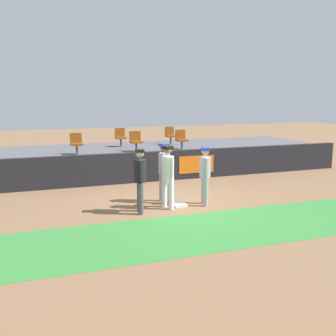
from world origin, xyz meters
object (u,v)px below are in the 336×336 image
player_fielder_home (168,173)px  seat_back_center (120,136)px  player_runner_visitor (164,168)px  seat_back_right (170,134)px  player_umpire (140,176)px  seat_front_center (136,140)px  seat_front_right (181,138)px  player_coach_visitor (205,172)px  first_base (179,205)px  seat_front_left (76,142)px

player_fielder_home → seat_back_center: (0.23, 6.99, 0.40)m
player_runner_visitor → seat_back_right: (2.53, 6.31, 0.40)m
player_umpire → seat_front_center: seat_front_center is taller
player_runner_visitor → seat_front_right: player_runner_visitor is taller
player_coach_visitor → seat_back_center: seat_back_center is taller
player_fielder_home → player_runner_visitor: 0.69m
player_coach_visitor → seat_front_center: seat_front_center is taller
player_runner_visitor → seat_front_right: (2.38, 4.51, 0.40)m
seat_front_right → seat_back_right: bearing=85.2°
first_base → seat_back_center: bearing=91.4°
player_fielder_home → seat_front_left: size_ratio=2.21×
player_coach_visitor → player_umpire: size_ratio=0.96×
seat_front_left → seat_front_right: 4.47m
player_fielder_home → first_base: bearing=83.8°
player_fielder_home → player_runner_visitor: (0.12, 0.68, -0.00)m
first_base → seat_back_right: seat_back_right is taller
player_umpire → seat_back_center: 7.28m
first_base → player_fielder_home: 1.11m
first_base → seat_back_right: size_ratio=0.48×
player_umpire → seat_back_right: (3.56, 7.18, 0.41)m
player_coach_visitor → seat_front_left: size_ratio=2.10×
seat_front_right → seat_back_right: (0.15, 1.80, -0.00)m
player_umpire → seat_back_right: size_ratio=2.17×
player_coach_visitor → seat_front_right: bearing=178.5°
seat_front_right → seat_back_right: 1.81m
player_coach_visitor → seat_front_right: (1.32, 5.24, 0.45)m
player_coach_visitor → seat_front_left: (-3.15, 5.24, 0.45)m
player_runner_visitor → player_umpire: bearing=-58.2°
player_umpire → seat_front_right: size_ratio=2.17×
player_runner_visitor → seat_back_center: bearing=170.4°
seat_front_right → seat_front_left: bearing=180.0°
player_runner_visitor → seat_front_right: 5.12m
seat_front_center → seat_back_right: size_ratio=1.00×
seat_back_right → player_fielder_home: bearing=-110.8°
seat_front_left → player_runner_visitor: bearing=-65.1°
seat_front_right → seat_front_center: bearing=180.0°
player_runner_visitor → seat_back_right: player_runner_visitor is taller
first_base → player_umpire: (-1.30, -0.27, 1.02)m
player_coach_visitor → player_umpire: (-2.08, -0.15, 0.04)m
seat_front_left → seat_front_right: (4.47, -0.00, -0.00)m
player_runner_visitor → seat_back_center: player_runner_visitor is taller
player_umpire → seat_back_center: seat_back_center is taller
player_coach_visitor → seat_back_right: seat_back_right is taller
player_runner_visitor → player_umpire: player_runner_visitor is taller
first_base → seat_front_left: 5.81m
seat_front_left → player_umpire: bearing=-78.8°
first_base → player_runner_visitor: size_ratio=0.22×
first_base → player_coach_visitor: size_ratio=0.23×
player_fielder_home → player_coach_visitor: 1.18m
player_runner_visitor → player_umpire: size_ratio=1.01×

